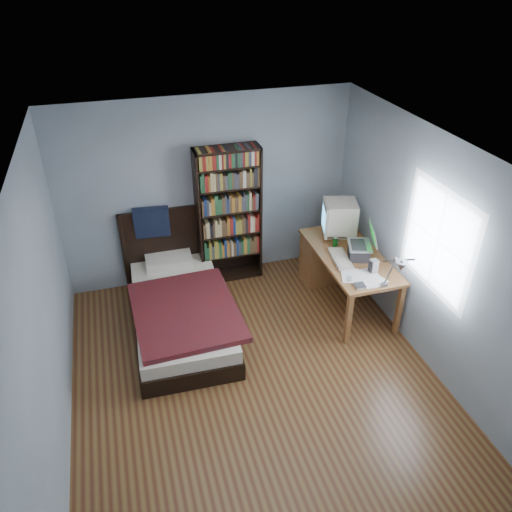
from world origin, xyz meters
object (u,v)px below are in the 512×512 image
at_px(speaker, 374,266).
at_px(soda_can, 335,242).
at_px(keyboard, 341,259).
at_px(crt_monitor, 338,217).
at_px(bed, 179,305).
at_px(bookshelf, 229,216).
at_px(laptop, 360,249).
at_px(desk, 333,258).
at_px(desk_lamp, 399,268).

xyz_separation_m(speaker, soda_can, (-0.18, 0.68, -0.02)).
bearing_deg(speaker, keyboard, 118.20).
bearing_deg(crt_monitor, bed, -173.13).
bearing_deg(speaker, bookshelf, 125.91).
distance_m(laptop, speaker, 0.35).
bearing_deg(keyboard, bed, 178.68).
height_order(desk, speaker, speaker).
height_order(crt_monitor, bookshelf, bookshelf).
xyz_separation_m(crt_monitor, speaker, (0.05, -0.91, -0.20)).
distance_m(crt_monitor, desk_lamp, 1.61).
bearing_deg(desk, crt_monitor, 44.77).
bearing_deg(bookshelf, keyboard, -44.97).
xyz_separation_m(desk, desk_lamp, (-0.05, -1.55, 0.83)).
height_order(laptop, bookshelf, bookshelf).
relative_size(laptop, soda_can, 3.70).
height_order(keyboard, speaker, speaker).
xyz_separation_m(laptop, speaker, (-0.00, -0.35, -0.04)).
relative_size(desk_lamp, bookshelf, 0.34).
xyz_separation_m(crt_monitor, soda_can, (-0.13, -0.23, -0.22)).
bearing_deg(crt_monitor, soda_can, -119.03).
distance_m(desk, keyboard, 0.64).
relative_size(keyboard, soda_can, 4.04).
distance_m(desk, desk_lamp, 1.76).
xyz_separation_m(laptop, soda_can, (-0.18, 0.33, -0.06)).
relative_size(laptop, bed, 0.20).
xyz_separation_m(keyboard, bed, (-1.96, 0.30, -0.50)).
relative_size(desk, soda_can, 12.90).
bearing_deg(soda_can, desk_lamp, -88.38).
bearing_deg(desk, bookshelf, 155.16).
bearing_deg(speaker, soda_can, 97.66).
distance_m(desk, bookshelf, 1.50).
bearing_deg(desk, keyboard, -107.48).
xyz_separation_m(bookshelf, bed, (-0.84, -0.81, -0.69)).
distance_m(desk, crt_monitor, 0.60).
distance_m(laptop, bed, 2.31).
bearing_deg(crt_monitor, bookshelf, 157.19).
distance_m(speaker, soda_can, 0.70).
height_order(keyboard, soda_can, soda_can).
xyz_separation_m(laptop, keyboard, (-0.25, 0.00, -0.10)).
bearing_deg(desk_lamp, crt_monitor, 86.69).
distance_m(keyboard, speaker, 0.44).
distance_m(laptop, bookshelf, 1.76).
xyz_separation_m(laptop, desk_lamp, (-0.14, -1.02, 0.40)).
bearing_deg(bookshelf, crt_monitor, -22.81).
xyz_separation_m(desk, soda_can, (-0.09, -0.20, 0.38)).
bearing_deg(desk_lamp, desk, 88.02).
height_order(desk, bookshelf, bookshelf).
xyz_separation_m(desk, speaker, (0.09, -0.87, 0.40)).
relative_size(speaker, soda_can, 1.36).
bearing_deg(crt_monitor, keyboard, -109.91).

